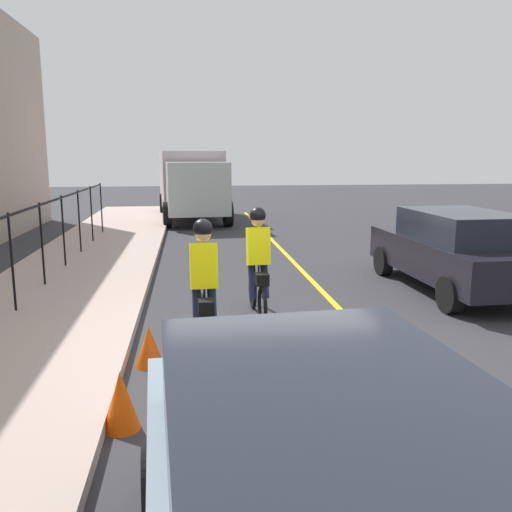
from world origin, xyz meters
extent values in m
plane|color=#323236|center=(0.00, 0.00, 0.00)|extent=(80.00, 80.00, 0.00)
cube|color=yellow|center=(0.00, -1.60, 0.00)|extent=(36.00, 0.12, 0.01)
cube|color=#B49D93|center=(0.00, 3.40, 0.07)|extent=(40.00, 3.20, 0.15)
cylinder|color=black|center=(1.91, 3.80, 0.95)|extent=(0.04, 0.04, 1.60)
cylinder|color=black|center=(3.74, 3.80, 0.95)|extent=(0.04, 0.04, 1.60)
cylinder|color=black|center=(5.56, 3.80, 0.95)|extent=(0.04, 0.04, 1.60)
cylinder|color=black|center=(7.38, 3.80, 0.95)|extent=(0.04, 0.04, 1.60)
cylinder|color=black|center=(9.21, 3.80, 0.95)|extent=(0.04, 0.04, 1.60)
cylinder|color=black|center=(11.03, 3.80, 0.95)|extent=(0.04, 0.04, 1.60)
torus|color=black|center=(2.09, -0.11, 0.33)|extent=(0.66, 0.08, 0.66)
torus|color=black|center=(1.04, -0.14, 0.33)|extent=(0.66, 0.08, 0.66)
cube|color=black|center=(1.57, -0.12, 0.58)|extent=(0.93, 0.07, 0.24)
cylinder|color=black|center=(1.42, -0.13, 0.73)|extent=(0.03, 0.03, 0.35)
cube|color=yellow|center=(1.47, -0.12, 1.21)|extent=(0.35, 0.37, 0.63)
sphere|color=tan|center=(1.52, -0.12, 1.62)|extent=(0.22, 0.22, 0.22)
sphere|color=black|center=(1.52, -0.12, 1.70)|extent=(0.26, 0.26, 0.26)
cylinder|color=#191E38|center=(1.45, -0.02, 0.68)|extent=(0.34, 0.13, 0.65)
cylinder|color=#191E38|center=(1.45, -0.22, 0.68)|extent=(0.34, 0.13, 0.65)
cube|color=black|center=(1.09, -0.13, 0.75)|extent=(0.25, 0.21, 0.18)
torus|color=black|center=(0.65, 0.80, 0.33)|extent=(0.66, 0.08, 0.66)
torus|color=black|center=(-0.40, 0.77, 0.33)|extent=(0.66, 0.08, 0.66)
cube|color=black|center=(0.12, 0.79, 0.58)|extent=(0.93, 0.07, 0.24)
cylinder|color=black|center=(-0.03, 0.78, 0.73)|extent=(0.03, 0.03, 0.35)
cube|color=yellow|center=(0.02, 0.79, 1.21)|extent=(0.35, 0.37, 0.63)
sphere|color=tan|center=(0.07, 0.79, 1.62)|extent=(0.22, 0.22, 0.22)
sphere|color=black|center=(0.07, 0.79, 1.70)|extent=(0.26, 0.26, 0.26)
cylinder|color=#191E38|center=(0.00, 0.88, 0.68)|extent=(0.34, 0.13, 0.65)
cylinder|color=#191E38|center=(0.00, 0.68, 0.68)|extent=(0.34, 0.13, 0.65)
cube|color=black|center=(-0.35, 0.77, 0.75)|extent=(0.25, 0.21, 0.18)
cube|color=black|center=(2.91, -4.19, 0.67)|extent=(4.45, 1.92, 0.70)
cube|color=#1E232D|center=(2.71, -4.20, 1.30)|extent=(2.51, 1.65, 0.56)
cylinder|color=black|center=(4.38, -3.30, 0.32)|extent=(0.65, 0.24, 0.64)
cylinder|color=black|center=(4.43, -5.00, 0.32)|extent=(0.65, 0.24, 0.64)
cylinder|color=black|center=(1.39, -3.38, 0.32)|extent=(0.65, 0.24, 0.64)
cube|color=#1E232D|center=(-4.71, 0.28, 1.30)|extent=(2.56, 1.74, 0.56)
cylinder|color=black|center=(-3.36, -0.48, 0.32)|extent=(0.65, 0.26, 0.64)
cylinder|color=black|center=(-3.47, 1.22, 0.32)|extent=(0.65, 0.26, 0.64)
cube|color=#BEADB3|center=(16.32, 0.91, 1.63)|extent=(4.93, 2.76, 2.30)
cube|color=silver|center=(12.91, 0.64, 1.43)|extent=(1.98, 2.34, 1.90)
cylinder|color=black|center=(13.14, -0.46, 0.48)|extent=(0.98, 0.37, 0.96)
cylinder|color=black|center=(12.96, 1.77, 0.48)|extent=(0.98, 0.37, 0.96)
cylinder|color=black|center=(17.46, -0.13, 0.48)|extent=(0.98, 0.37, 0.96)
cylinder|color=black|center=(17.29, 2.11, 0.48)|extent=(0.98, 0.37, 0.96)
cone|color=#F9550C|center=(-0.37, 1.50, 0.27)|extent=(0.36, 0.36, 0.53)
cone|color=#F84C06|center=(-1.98, 1.66, 0.30)|extent=(0.36, 0.36, 0.60)
camera|label=1|loc=(-7.00, 0.95, 2.65)|focal=38.01mm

